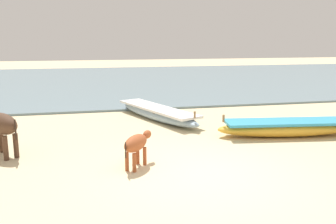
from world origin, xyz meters
name	(u,v)px	position (x,y,z in m)	size (l,w,h in m)	color
ground	(203,175)	(0.00, 0.00, 0.00)	(80.00, 80.00, 0.00)	beige
sea_water	(121,80)	(0.00, 16.67, 0.04)	(60.00, 20.00, 0.08)	slate
fishing_boat_0	(287,127)	(3.15, 2.28, 0.23)	(3.97, 1.37, 0.62)	gold
fishing_boat_1	(157,113)	(0.08, 5.10, 0.22)	(2.34, 4.32, 0.60)	#8CA5B7
cow_adult_dark	(0,125)	(-4.07, 2.15, 0.72)	(1.18, 1.34, 1.00)	#4C3323
calf_far_rust	(137,144)	(-1.20, 0.72, 0.50)	(0.80, 0.96, 0.70)	#9E4C28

